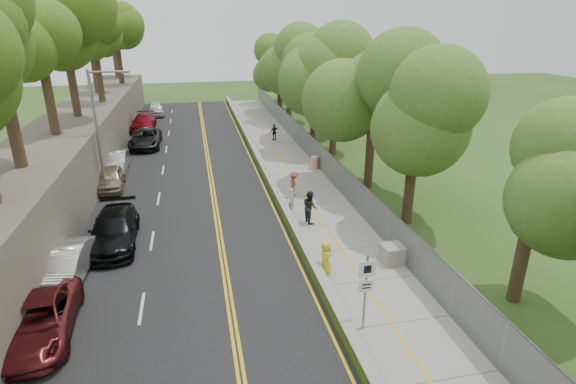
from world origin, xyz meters
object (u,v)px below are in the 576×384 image
object	(u,v)px
streetlight	(100,124)
person_far	(274,132)
construction_barrel	(315,162)
car_1	(63,267)
painter_0	(326,258)
signpost	(366,284)
car_2	(39,320)
concrete_block	(395,253)

from	to	relation	value
streetlight	person_far	xyz separation A→B (m)	(13.26, 11.13, -3.81)
streetlight	person_far	world-z (taller)	streetlight
construction_barrel	car_1	world-z (taller)	car_1
painter_0	person_far	world-z (taller)	painter_0
construction_barrel	signpost	bearing A→B (deg)	-99.70
signpost	car_2	world-z (taller)	signpost
painter_0	person_far	size ratio (longest dim) A/B	1.04
car_2	concrete_block	bearing A→B (deg)	5.61
concrete_block	signpost	bearing A→B (deg)	-126.67
construction_barrel	person_far	bearing A→B (deg)	99.33
concrete_block	car_1	xyz separation A→B (m)	(-14.90, 1.26, 0.33)
signpost	car_2	distance (m)	11.88
painter_0	construction_barrel	bearing A→B (deg)	-17.36
streetlight	car_1	world-z (taller)	streetlight
car_1	painter_0	bearing A→B (deg)	-4.57
signpost	construction_barrel	xyz separation A→B (m)	(3.25, 19.02, -1.45)
painter_0	car_1	bearing A→B (deg)	77.87
streetlight	concrete_block	bearing A→B (deg)	-40.59
streetlight	concrete_block	world-z (taller)	streetlight
signpost	car_2	bearing A→B (deg)	170.23
streetlight	signpost	distance (m)	20.72
concrete_block	car_2	size ratio (longest dim) A/B	0.25
streetlight	car_2	distance (m)	15.50
painter_0	person_far	xyz separation A→B (m)	(2.05, 24.13, -0.03)
streetlight	concrete_block	distance (m)	19.88
car_2	person_far	bearing A→B (deg)	59.47
construction_barrel	concrete_block	xyz separation A→B (m)	(0.00, -14.65, -0.03)
car_1	person_far	bearing A→B (deg)	62.76
painter_0	signpost	bearing A→B (deg)	-179.77
signpost	painter_0	world-z (taller)	signpost
streetlight	painter_0	size ratio (longest dim) A/B	4.92
construction_barrel	car_1	distance (m)	20.03
streetlight	painter_0	bearing A→B (deg)	-49.22
car_2	streetlight	bearing A→B (deg)	86.09
painter_0	car_2	bearing A→B (deg)	96.00
car_2	painter_0	distance (m)	11.53
streetlight	painter_0	distance (m)	17.58
concrete_block	painter_0	size ratio (longest dim) A/B	0.81
construction_barrel	concrete_block	distance (m)	14.65
signpost	painter_0	xyz separation A→B (m)	(-0.30, 4.02, -1.10)
signpost	car_1	distance (m)	12.99
streetlight	car_1	distance (m)	12.01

